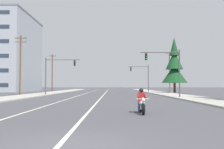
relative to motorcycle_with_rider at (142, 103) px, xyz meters
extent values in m
plane|color=#47474C|center=(-2.97, -7.93, -0.59)|extent=(400.00, 400.00, 0.00)
cube|color=beige|center=(-3.15, 37.07, -0.58)|extent=(0.16, 100.00, 0.01)
cube|color=beige|center=(-6.94, 37.07, -0.58)|extent=(0.16, 100.00, 0.01)
cube|color=#ADA89E|center=(8.20, 32.07, -0.52)|extent=(4.40, 110.00, 0.14)
cube|color=#ADA89E|center=(-14.14, 32.07, -0.52)|extent=(4.40, 110.00, 0.14)
cylinder|color=black|center=(-0.01, -0.82, -0.27)|extent=(0.13, 0.64, 0.64)
cylinder|color=black|center=(0.01, 0.73, -0.27)|extent=(0.13, 0.64, 0.64)
cylinder|color=silver|center=(-0.01, -0.72, 0.05)|extent=(0.07, 0.33, 0.68)
sphere|color=white|center=(-0.01, -0.87, 0.23)|extent=(0.20, 0.20, 0.20)
cylinder|color=silver|center=(-0.01, -0.67, 0.28)|extent=(0.70, 0.05, 0.04)
ellipsoid|color=#B7BABF|center=(0.00, -0.17, 0.01)|extent=(0.33, 0.56, 0.28)
cube|color=silver|center=(0.00, -0.05, -0.22)|extent=(0.25, 0.44, 0.24)
cube|color=black|center=(0.01, 0.27, -0.05)|extent=(0.29, 0.52, 0.12)
cube|color=#B7BABF|center=(0.01, 0.68, 0.03)|extent=(0.20, 0.36, 0.08)
cylinder|color=silver|center=(-0.13, 0.35, -0.29)|extent=(0.09, 0.55, 0.08)
cube|color=maroon|center=(0.00, 0.23, 0.33)|extent=(0.36, 0.24, 0.56)
sphere|color=black|center=(0.00, 0.21, 0.74)|extent=(0.26, 0.26, 0.26)
cylinder|color=navy|center=(0.14, 0.09, -0.05)|extent=(0.15, 0.44, 0.30)
cylinder|color=navy|center=(0.16, -0.09, -0.35)|extent=(0.11, 0.16, 0.35)
cylinder|color=maroon|center=(0.20, -0.03, 0.43)|extent=(0.11, 0.52, 0.27)
cylinder|color=navy|center=(-0.14, 0.09, -0.05)|extent=(0.15, 0.44, 0.30)
cylinder|color=navy|center=(-0.16, -0.09, -0.35)|extent=(0.11, 0.16, 0.35)
cylinder|color=maroon|center=(-0.20, -0.03, 0.43)|extent=(0.11, 0.52, 0.27)
cylinder|color=#47474C|center=(6.89, 17.92, 2.51)|extent=(0.18, 0.18, 6.20)
cylinder|color=#47474C|center=(4.41, 18.05, 5.26)|extent=(4.96, 0.37, 0.11)
cube|color=black|center=(2.67, 18.14, 4.71)|extent=(0.31, 0.26, 0.90)
sphere|color=black|center=(2.66, 17.98, 5.01)|extent=(0.18, 0.18, 0.18)
sphere|color=black|center=(2.66, 17.98, 4.71)|extent=(0.18, 0.18, 0.18)
sphere|color=green|center=(2.66, 17.98, 4.41)|extent=(0.18, 0.18, 0.18)
cylinder|color=#47474C|center=(-12.66, 27.67, 2.51)|extent=(0.18, 0.18, 6.20)
cylinder|color=#47474C|center=(-9.86, 27.70, 5.26)|extent=(5.59, 0.19, 0.11)
cube|color=black|center=(-7.90, 27.73, 4.71)|extent=(0.30, 0.24, 0.90)
sphere|color=black|center=(-7.91, 27.89, 5.01)|extent=(0.18, 0.18, 0.18)
sphere|color=black|center=(-7.91, 27.89, 4.71)|extent=(0.18, 0.18, 0.18)
sphere|color=green|center=(-7.91, 27.89, 4.41)|extent=(0.18, 0.18, 0.18)
cylinder|color=#47474C|center=(6.49, 43.46, 2.51)|extent=(0.18, 0.18, 6.20)
cylinder|color=#47474C|center=(4.18, 43.56, 5.26)|extent=(4.62, 0.31, 0.11)
cube|color=black|center=(2.56, 43.63, 4.71)|extent=(0.31, 0.25, 0.90)
sphere|color=black|center=(2.56, 43.47, 5.01)|extent=(0.18, 0.18, 0.18)
sphere|color=black|center=(2.56, 43.47, 4.71)|extent=(0.18, 0.18, 0.18)
sphere|color=green|center=(2.56, 43.47, 4.41)|extent=(0.18, 0.18, 0.18)
cylinder|color=brown|center=(-16.81, 27.49, 4.32)|extent=(0.26, 0.26, 9.82)
cube|color=brown|center=(-16.81, 27.49, 8.84)|extent=(2.02, 0.12, 0.12)
cylinder|color=slate|center=(-17.66, 27.49, 8.94)|extent=(0.08, 0.08, 0.12)
cylinder|color=slate|center=(-15.96, 27.49, 8.94)|extent=(0.08, 0.08, 0.12)
cube|color=brown|center=(-16.81, 27.49, 8.19)|extent=(1.92, 0.12, 0.12)
cylinder|color=slate|center=(-17.62, 27.49, 8.29)|extent=(0.08, 0.08, 0.12)
cylinder|color=slate|center=(-16.00, 27.49, 8.29)|extent=(0.08, 0.08, 0.12)
cylinder|color=brown|center=(11.86, 45.91, 4.18)|extent=(0.26, 0.26, 9.53)
cube|color=brown|center=(11.86, 45.91, 8.55)|extent=(2.18, 0.12, 0.12)
cylinder|color=slate|center=(10.94, 45.91, 8.65)|extent=(0.08, 0.08, 0.12)
cylinder|color=slate|center=(12.77, 45.91, 8.65)|extent=(0.08, 0.08, 0.12)
cylinder|color=#4C3828|center=(-16.90, 50.65, 4.15)|extent=(0.26, 0.26, 9.47)
cube|color=#4C3828|center=(-16.90, 50.65, 8.48)|extent=(1.87, 0.12, 0.12)
cylinder|color=slate|center=(-17.68, 50.65, 8.58)|extent=(0.08, 0.08, 0.12)
cylinder|color=slate|center=(-16.11, 50.65, 8.58)|extent=(0.08, 0.08, 0.12)
cylinder|color=#4C3828|center=(11.16, 38.30, 0.48)|extent=(0.48, 0.48, 2.14)
cone|color=#14421E|center=(11.16, 38.30, 3.43)|extent=(5.23, 5.23, 3.75)
cone|color=#14421E|center=(11.16, 38.30, 6.24)|extent=(3.56, 3.56, 3.75)
cone|color=#14421E|center=(11.16, 38.30, 9.05)|extent=(1.88, 1.88, 3.75)
camera|label=1|loc=(-1.72, -15.07, 1.04)|focal=41.66mm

